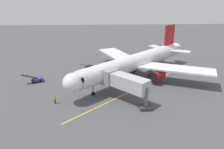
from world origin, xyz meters
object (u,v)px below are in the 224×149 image
at_px(ground_crew_wing_walker, 77,76).
at_px(safety_cone_nose_left, 132,106).
at_px(jet_bridge, 122,81).
at_px(ground_crew_marshaller, 55,99).
at_px(safety_cone_wing_starboard, 94,109).
at_px(airplane, 136,62).
at_px(safety_cone_wing_port, 70,81).
at_px(belt_loader_near_nose, 89,67).
at_px(safety_cone_nose_right, 122,96).
at_px(belt_loader_portside, 37,79).

relative_size(ground_crew_wing_walker, safety_cone_nose_left, 3.11).
xyz_separation_m(jet_bridge, ground_crew_marshaller, (12.48, 1.05, -2.88)).
bearing_deg(ground_crew_wing_walker, safety_cone_wing_starboard, 105.12).
height_order(airplane, safety_cone_wing_port, airplane).
xyz_separation_m(airplane, safety_cone_nose_left, (2.95, 15.17, -3.73)).
xyz_separation_m(belt_loader_near_nose, safety_cone_nose_right, (-7.35, 18.04, -0.44)).
distance_m(jet_bridge, safety_cone_wing_starboard, 7.59).
bearing_deg(jet_bridge, safety_cone_nose_right, -109.06).
bearing_deg(safety_cone_wing_port, safety_cone_nose_right, 142.10).
relative_size(airplane, belt_loader_near_nose, 7.71).
distance_m(jet_bridge, safety_cone_wing_port, 15.02).
height_order(belt_loader_portside, safety_cone_nose_right, belt_loader_portside).
height_order(ground_crew_wing_walker, belt_loader_portside, belt_loader_portside).
relative_size(jet_bridge, safety_cone_wing_starboard, 17.61).
xyz_separation_m(jet_bridge, safety_cone_nose_right, (-0.28, -0.81, -3.49)).
height_order(belt_loader_near_nose, belt_loader_portside, same).
height_order(belt_loader_near_nose, safety_cone_nose_right, belt_loader_near_nose).
distance_m(jet_bridge, belt_loader_near_nose, 20.36).
height_order(airplane, belt_loader_portside, airplane).
relative_size(ground_crew_marshaller, safety_cone_wing_port, 3.11).
xyz_separation_m(belt_loader_near_nose, safety_cone_nose_left, (-8.68, 22.39, -0.44)).
relative_size(safety_cone_nose_left, safety_cone_nose_right, 1.00).
bearing_deg(safety_cone_nose_left, safety_cone_nose_right, -72.94).
bearing_deg(ground_crew_marshaller, safety_cone_wing_starboard, 156.61).
bearing_deg(safety_cone_wing_port, jet_bridge, 138.92).
relative_size(belt_loader_near_nose, safety_cone_nose_left, 7.86).
distance_m(ground_crew_marshaller, ground_crew_wing_walker, 12.53).
height_order(belt_loader_portside, safety_cone_nose_left, belt_loader_portside).
distance_m(ground_crew_marshaller, safety_cone_wing_port, 10.77).
xyz_separation_m(jet_bridge, ground_crew_wing_walker, (9.43, -11.11, -2.88)).
bearing_deg(safety_cone_nose_left, jet_bridge, -65.48).
bearing_deg(ground_crew_wing_walker, safety_cone_nose_right, 133.32).
height_order(belt_loader_near_nose, safety_cone_nose_left, belt_loader_near_nose).
distance_m(safety_cone_wing_port, safety_cone_wing_starboard, 14.89).
bearing_deg(jet_bridge, belt_loader_near_nose, -69.44).
bearing_deg(ground_crew_marshaller, ground_crew_wing_walker, -104.09).
height_order(safety_cone_nose_left, safety_cone_wing_starboard, same).
height_order(jet_bridge, belt_loader_portside, jet_bridge).
bearing_deg(safety_cone_nose_right, safety_cone_wing_starboard, 41.59).
distance_m(airplane, ground_crew_marshaller, 21.47).
xyz_separation_m(ground_crew_wing_walker, safety_cone_nose_right, (-9.71, 10.29, -0.61)).
relative_size(ground_crew_wing_walker, safety_cone_wing_port, 3.11).
distance_m(safety_cone_nose_right, safety_cone_wing_starboard, 7.47).
bearing_deg(belt_loader_portside, ground_crew_wing_walker, -174.34).
relative_size(airplane, safety_cone_wing_port, 60.63).
bearing_deg(safety_cone_wing_port, ground_crew_marshaller, 82.18).
bearing_deg(airplane, safety_cone_wing_port, 7.41).
bearing_deg(belt_loader_near_nose, airplane, 148.18).
height_order(ground_crew_marshaller, safety_cone_nose_right, ground_crew_marshaller).
xyz_separation_m(safety_cone_nose_right, safety_cone_wing_port, (11.30, -8.79, 0.00)).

